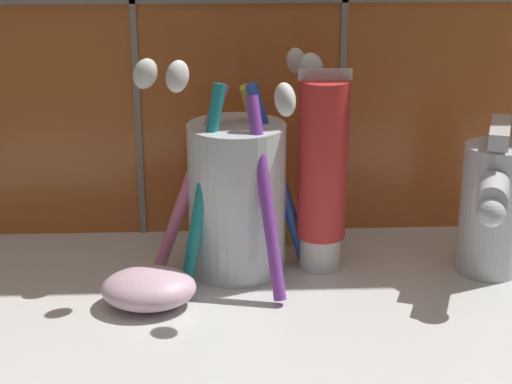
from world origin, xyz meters
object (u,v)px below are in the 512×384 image
object	(u,v)px
soap_bar	(149,288)
sink_faucet	(493,204)
toothpaste_tube	(322,172)
toothbrush_cup	(238,193)

from	to	relation	value
soap_bar	sink_faucet	bearing A→B (deg)	9.51
toothpaste_tube	soap_bar	bearing A→B (deg)	-155.19
toothpaste_tube	sink_faucet	xyz separation A→B (cm)	(12.55, -1.65, -2.15)
toothbrush_cup	sink_faucet	xyz separation A→B (cm)	(18.87, -1.56, -0.64)
soap_bar	toothbrush_cup	bearing A→B (deg)	42.18
sink_faucet	soap_bar	world-z (taller)	sink_faucet
sink_faucet	soap_bar	distance (cm)	25.97
toothpaste_tube	soap_bar	xyz separation A→B (cm)	(-12.72, -5.88, -6.38)
sink_faucet	soap_bar	xyz separation A→B (cm)	(-25.27, -4.23, -4.23)
toothpaste_tube	soap_bar	world-z (taller)	toothpaste_tube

